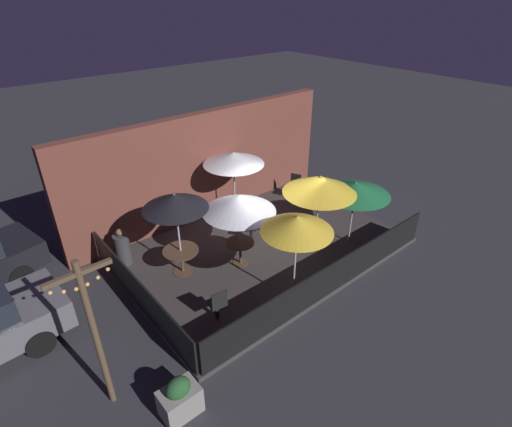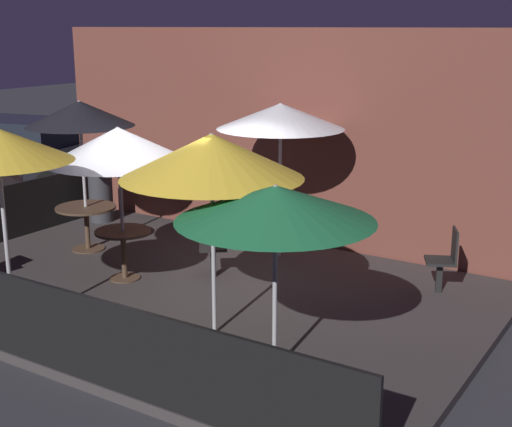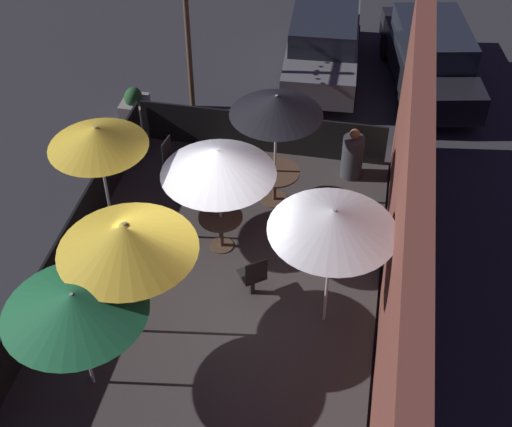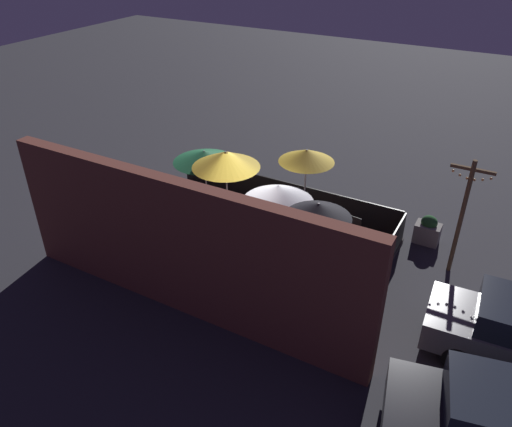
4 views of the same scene
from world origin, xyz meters
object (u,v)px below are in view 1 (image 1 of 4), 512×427
at_px(patio_chair_2, 252,225).
at_px(dining_table_1, 181,254).
at_px(patio_umbrella_0, 239,203).
at_px(planter_box, 180,398).
at_px(dining_table_0, 240,247).
at_px(patio_umbrella_2, 297,224).
at_px(patio_umbrella_4, 355,188).
at_px(patio_umbrella_3, 234,158).
at_px(patio_umbrella_5, 320,184).
at_px(patron_0, 123,249).
at_px(patio_chair_1, 294,185).
at_px(light_post, 94,329).
at_px(patio_umbrella_1, 175,202).
at_px(patio_chair_0, 218,303).

bearing_deg(patio_chair_2, dining_table_1, -35.16).
xyz_separation_m(patio_umbrella_0, planter_box, (-3.69, -2.87, -1.68)).
xyz_separation_m(patio_umbrella_0, dining_table_0, (0.00, 0.00, -1.39)).
bearing_deg(patio_umbrella_2, patio_umbrella_4, 13.72).
distance_m(patio_umbrella_3, patio_umbrella_5, 3.04).
xyz_separation_m(patio_umbrella_3, patron_0, (-3.96, 0.09, -1.75)).
relative_size(patio_umbrella_0, patio_umbrella_2, 0.90).
height_order(patio_umbrella_2, patio_chair_2, patio_umbrella_2).
bearing_deg(planter_box, patio_chair_2, 37.64).
distance_m(patio_umbrella_4, patio_chair_1, 3.60).
distance_m(dining_table_0, light_post, 5.07).
distance_m(dining_table_0, planter_box, 4.69).
height_order(patio_umbrella_2, dining_table_0, patio_umbrella_2).
bearing_deg(patio_umbrella_5, dining_table_0, 159.05).
bearing_deg(patio_chair_1, dining_table_0, 0.00).
distance_m(patio_umbrella_1, patio_umbrella_4, 5.22).
xyz_separation_m(patron_0, light_post, (-2.03, -3.93, 1.31)).
bearing_deg(patio_umbrella_5, patio_umbrella_1, 156.81).
height_order(patio_umbrella_0, dining_table_0, patio_umbrella_0).
relative_size(patio_umbrella_1, dining_table_0, 3.04).
bearing_deg(planter_box, patio_chair_0, 37.23).
relative_size(patio_umbrella_4, patio_chair_2, 2.27).
bearing_deg(planter_box, patio_umbrella_5, 18.88).
height_order(patio_umbrella_0, patron_0, patio_umbrella_0).
bearing_deg(patio_umbrella_2, patio_umbrella_0, 92.34).
xyz_separation_m(patio_umbrella_4, patron_0, (-5.88, 3.45, -1.35)).
bearing_deg(patio_chair_1, patio_umbrella_5, 30.56).
distance_m(patio_umbrella_4, patio_chair_2, 3.34).
relative_size(dining_table_1, patio_chair_1, 1.08).
height_order(patio_umbrella_0, patio_umbrella_4, patio_umbrella_0).
xyz_separation_m(patio_umbrella_1, planter_box, (-2.21, -3.61, -1.95)).
bearing_deg(patio_chair_0, patio_chair_1, -52.32).
distance_m(dining_table_1, patio_chair_2, 2.58).
height_order(dining_table_1, light_post, light_post).
bearing_deg(patio_umbrella_1, patio_umbrella_5, -23.19).
xyz_separation_m(patio_umbrella_2, patio_umbrella_4, (3.23, 0.79, -0.42)).
height_order(patio_umbrella_0, dining_table_1, patio_umbrella_0).
relative_size(patio_umbrella_2, patio_umbrella_4, 1.19).
xyz_separation_m(patio_umbrella_1, patio_chair_1, (5.60, 1.22, -1.74)).
distance_m(patio_chair_0, patio_chair_2, 3.64).
bearing_deg(patio_umbrella_4, patio_chair_0, -178.40).
relative_size(patio_umbrella_1, planter_box, 2.64).
relative_size(patio_umbrella_1, light_post, 0.72).
relative_size(patio_umbrella_1, patio_chair_1, 2.68).
distance_m(patio_umbrella_2, patio_chair_0, 2.65).
bearing_deg(patron_0, patio_chair_2, -128.24).
height_order(patio_umbrella_2, patron_0, patio_umbrella_2).
xyz_separation_m(patio_umbrella_0, patio_chair_2, (1.09, 0.82, -1.48)).
distance_m(patio_umbrella_0, patio_umbrella_1, 1.68).
xyz_separation_m(patio_umbrella_3, patio_umbrella_5, (0.82, -2.93, -0.09)).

